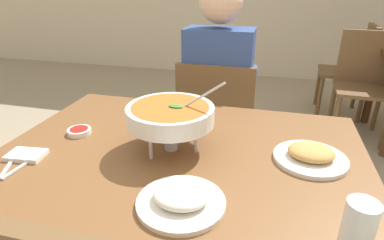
% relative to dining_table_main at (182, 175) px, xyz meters
% --- Properties ---
extents(dining_table_main, '(1.27, 0.90, 0.75)m').
position_rel_dining_table_main_xyz_m(dining_table_main, '(0.00, 0.00, 0.00)').
color(dining_table_main, brown).
rests_on(dining_table_main, ground_plane).
extents(chair_diner_main, '(0.44, 0.44, 0.90)m').
position_rel_dining_table_main_xyz_m(chair_diner_main, '(-0.00, 0.74, -0.13)').
color(chair_diner_main, brown).
rests_on(chair_diner_main, ground_plane).
extents(diner_main, '(0.40, 0.45, 1.31)m').
position_rel_dining_table_main_xyz_m(diner_main, '(0.00, 0.77, 0.10)').
color(diner_main, '#2D2D38').
rests_on(diner_main, ground_plane).
extents(curry_bowl, '(0.33, 0.30, 0.26)m').
position_rel_dining_table_main_xyz_m(curry_bowl, '(-0.04, -0.00, 0.24)').
color(curry_bowl, silver).
rests_on(curry_bowl, dining_table_main).
extents(rice_plate, '(0.24, 0.24, 0.06)m').
position_rel_dining_table_main_xyz_m(rice_plate, '(0.08, -0.29, 0.13)').
color(rice_plate, white).
rests_on(rice_plate, dining_table_main).
extents(appetizer_plate, '(0.24, 0.24, 0.06)m').
position_rel_dining_table_main_xyz_m(appetizer_plate, '(0.43, 0.04, 0.13)').
color(appetizer_plate, white).
rests_on(appetizer_plate, dining_table_main).
extents(sauce_dish, '(0.09, 0.09, 0.02)m').
position_rel_dining_table_main_xyz_m(sauce_dish, '(-0.42, 0.02, 0.12)').
color(sauce_dish, white).
rests_on(sauce_dish, dining_table_main).
extents(napkin_folded, '(0.13, 0.09, 0.02)m').
position_rel_dining_table_main_xyz_m(napkin_folded, '(-0.49, -0.18, 0.12)').
color(napkin_folded, white).
rests_on(napkin_folded, dining_table_main).
extents(fork_utensil, '(0.08, 0.16, 0.01)m').
position_rel_dining_table_main_xyz_m(fork_utensil, '(-0.51, -0.23, 0.11)').
color(fork_utensil, silver).
rests_on(fork_utensil, dining_table_main).
extents(spoon_utensil, '(0.03, 0.17, 0.01)m').
position_rel_dining_table_main_xyz_m(spoon_utensil, '(-0.46, -0.23, 0.11)').
color(spoon_utensil, silver).
rests_on(spoon_utensil, dining_table_main).
extents(drink_glass, '(0.07, 0.07, 0.13)m').
position_rel_dining_table_main_xyz_m(drink_glass, '(0.50, -0.34, 0.17)').
color(drink_glass, silver).
rests_on(drink_glass, dining_table_main).
extents(chair_bg_right, '(0.46, 0.46, 0.90)m').
position_rel_dining_table_main_xyz_m(chair_bg_right, '(1.04, 2.00, -0.13)').
color(chair_bg_right, brown).
rests_on(chair_bg_right, ground_plane).
extents(chair_bg_corner, '(0.46, 0.46, 0.90)m').
position_rel_dining_table_main_xyz_m(chair_bg_corner, '(1.06, 2.45, -0.13)').
color(chair_bg_corner, brown).
rests_on(chair_bg_corner, ground_plane).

